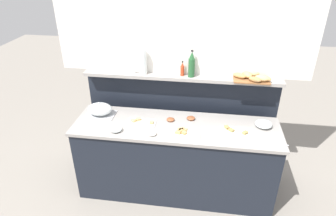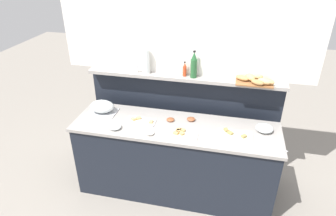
{
  "view_description": "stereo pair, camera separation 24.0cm",
  "coord_description": "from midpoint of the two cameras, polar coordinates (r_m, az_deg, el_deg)",
  "views": [
    {
      "loc": [
        0.31,
        -2.78,
        2.69
      ],
      "look_at": [
        -0.11,
        0.1,
        1.1
      ],
      "focal_mm": 31.82,
      "sensor_mm": 36.0,
      "label": 1
    },
    {
      "loc": [
        0.54,
        -2.74,
        2.69
      ],
      "look_at": [
        -0.11,
        0.1,
        1.1
      ],
      "focal_mm": 31.82,
      "sensor_mm": 36.0,
      "label": 2
    }
  ],
  "objects": [
    {
      "name": "ground_plane",
      "position": [
        4.33,
        0.74,
        -9.75
      ],
      "size": [
        12.0,
        12.0,
        0.0
      ],
      "primitive_type": "plane",
      "color": "gray"
    },
    {
      "name": "buffet_counter",
      "position": [
        3.57,
        -0.48,
        -9.77
      ],
      "size": [
        2.29,
        0.67,
        0.94
      ],
      "color": "black",
      "rests_on": "ground_plane"
    },
    {
      "name": "back_ledge_unit",
      "position": [
        3.85,
        0.63,
        -2.3
      ],
      "size": [
        2.34,
        0.22,
        1.35
      ],
      "color": "black",
      "rests_on": "ground_plane"
    },
    {
      "name": "upper_wall_panel",
      "position": [
        3.4,
        0.81,
        16.56
      ],
      "size": [
        2.94,
        0.08,
        1.25
      ],
      "primitive_type": "cube",
      "color": "white",
      "rests_on": "back_ledge_unit"
    },
    {
      "name": "sandwich_platter_rear",
      "position": [
        3.37,
        -7.2,
        -2.73
      ],
      "size": [
        0.33,
        0.16,
        0.04
      ],
      "color": "silver",
      "rests_on": "buffet_counter"
    },
    {
      "name": "sandwich_platter_front",
      "position": [
        3.15,
        1.0,
        -4.82
      ],
      "size": [
        0.29,
        0.17,
        0.04
      ],
      "color": "silver",
      "rests_on": "buffet_counter"
    },
    {
      "name": "sandwich_platter_side",
      "position": [
        3.24,
        10.83,
        -4.48
      ],
      "size": [
        0.36,
        0.19,
        0.04
      ],
      "color": "white",
      "rests_on": "buffet_counter"
    },
    {
      "name": "serving_cloche",
      "position": [
        3.58,
        -14.8,
        -0.34
      ],
      "size": [
        0.34,
        0.24,
        0.17
      ],
      "color": "#B7BABF",
      "rests_on": "buffet_counter"
    },
    {
      "name": "glass_bowl_large",
      "position": [
        3.39,
        15.92,
        -3.04
      ],
      "size": [
        0.19,
        0.19,
        0.07
      ],
      "color": "silver",
      "rests_on": "buffet_counter"
    },
    {
      "name": "glass_bowl_medium",
      "position": [
        3.26,
        -12.01,
        -4.05
      ],
      "size": [
        0.13,
        0.13,
        0.05
      ],
      "color": "silver",
      "rests_on": "buffet_counter"
    },
    {
      "name": "condiment_bowl_red",
      "position": [
        3.38,
        -1.54,
        -2.25
      ],
      "size": [
        0.09,
        0.09,
        0.03
      ],
      "primitive_type": "ellipsoid",
      "color": "brown",
      "rests_on": "buffet_counter"
    },
    {
      "name": "condiment_bowl_dark",
      "position": [
        3.41,
        2.4,
        -1.99
      ],
      "size": [
        0.09,
        0.09,
        0.03
      ],
      "primitive_type": "ellipsoid",
      "color": "brown",
      "rests_on": "buffet_counter"
    },
    {
      "name": "condiment_bowl_teal",
      "position": [
        3.15,
        -5.22,
        -4.98
      ],
      "size": [
        0.09,
        0.09,
        0.03
      ],
      "primitive_type": "ellipsoid",
      "color": "silver",
      "rests_on": "buffet_counter"
    },
    {
      "name": "serving_tongs",
      "position": [
        3.16,
        18.35,
        -6.53
      ],
      "size": [
        0.18,
        0.14,
        0.01
      ],
      "color": "#B7BABF",
      "rests_on": "buffet_counter"
    },
    {
      "name": "hot_sauce_bottle",
      "position": [
        3.48,
        0.77,
        7.4
      ],
      "size": [
        0.04,
        0.04,
        0.18
      ],
      "color": "red",
      "rests_on": "back_ledge_unit"
    },
    {
      "name": "wine_bottle_green",
      "position": [
        3.43,
        2.53,
        8.23
      ],
      "size": [
        0.08,
        0.08,
        0.32
      ],
      "color": "#23562D",
      "rests_on": "back_ledge_unit"
    },
    {
      "name": "salt_shaker",
      "position": [
        3.6,
        -9.17,
        7.22
      ],
      "size": [
        0.03,
        0.03,
        0.09
      ],
      "color": "white",
      "rests_on": "back_ledge_unit"
    },
    {
      "name": "pepper_shaker",
      "position": [
        3.59,
        -8.49,
        7.2
      ],
      "size": [
        0.03,
        0.03,
        0.09
      ],
      "color": "white",
      "rests_on": "back_ledge_unit"
    },
    {
      "name": "bread_basket",
      "position": [
        3.47,
        14.12,
        5.74
      ],
      "size": [
        0.45,
        0.29,
        0.08
      ],
      "color": "brown",
      "rests_on": "back_ledge_unit"
    },
    {
      "name": "water_carafe",
      "position": [
        3.52,
        -6.81,
        8.72
      ],
      "size": [
        0.09,
        0.09,
        0.3
      ],
      "primitive_type": "cylinder",
      "color": "silver",
      "rests_on": "back_ledge_unit"
    }
  ]
}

